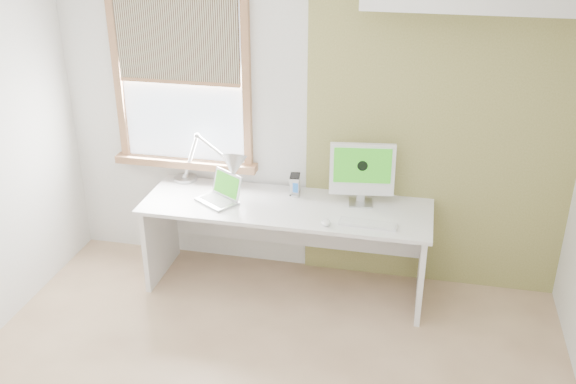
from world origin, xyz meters
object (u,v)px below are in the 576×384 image
(laptop, at_px, (221,194))
(external_drive, at_px, (295,184))
(desk, at_px, (288,224))
(desk_lamp, at_px, (224,166))
(imac, at_px, (362,171))

(laptop, distance_m, external_drive, 0.59)
(desk, relative_size, desk_lamp, 3.06)
(desk, relative_size, laptop, 5.65)
(desk, xyz_separation_m, external_drive, (0.02, 0.16, 0.27))
(desk, height_order, desk_lamp, desk_lamp)
(laptop, distance_m, imac, 1.09)
(desk, relative_size, external_drive, 14.19)
(desk, xyz_separation_m, desk_lamp, (-0.52, 0.04, 0.43))
(desk_lamp, xyz_separation_m, laptop, (0.01, -0.13, -0.18))
(desk, height_order, laptop, laptop)
(desk, bearing_deg, laptop, -170.28)
(imac, bearing_deg, laptop, -169.91)
(desk_lamp, distance_m, external_drive, 0.57)
(laptop, bearing_deg, imac, 10.09)
(desk, relative_size, imac, 4.46)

